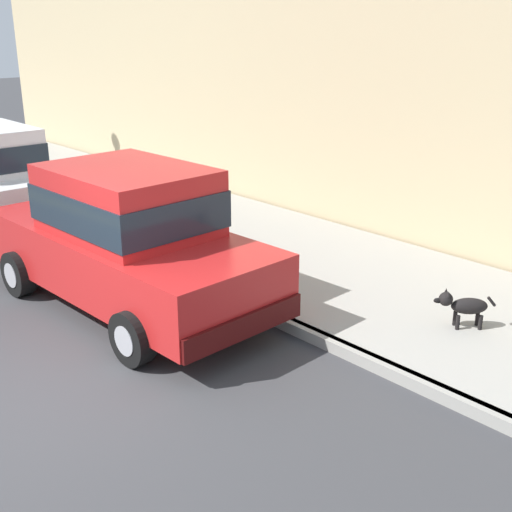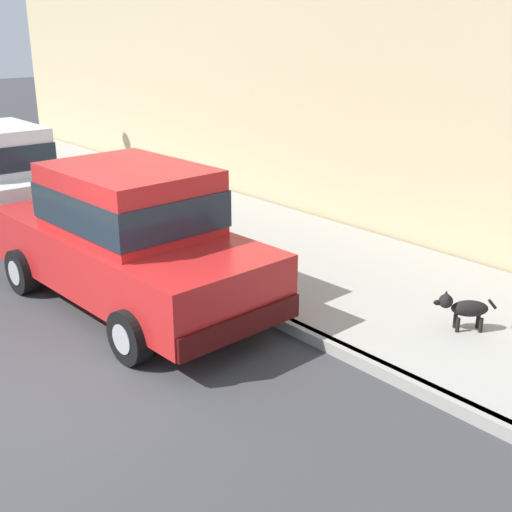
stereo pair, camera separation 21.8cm
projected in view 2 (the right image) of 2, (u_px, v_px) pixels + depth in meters
ground_plane at (18, 399)px, 6.75m from camera, size 80.00×80.00×0.00m
curb at (255, 309)px, 8.69m from camera, size 0.16×64.00×0.14m
sidewalk at (347, 277)px, 9.80m from camera, size 3.60×64.00×0.14m
car_red_sedan at (129, 236)px, 8.68m from camera, size 2.15×4.66×1.92m
dog_black at (464, 308)px, 7.86m from camera, size 0.59×0.55×0.49m
building_facade at (238, 80)px, 13.93m from camera, size 0.50×20.00×4.96m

